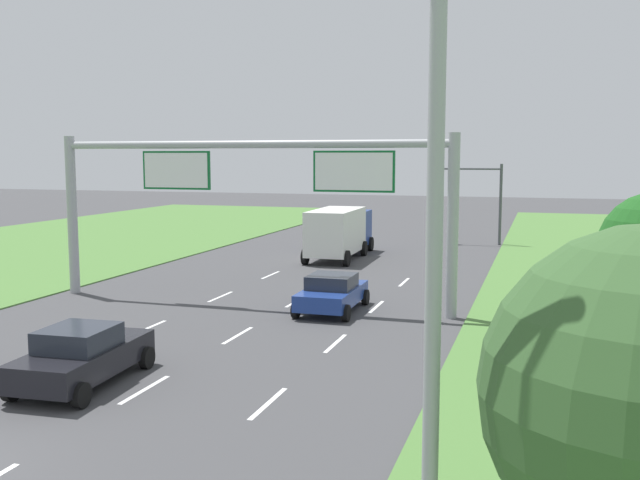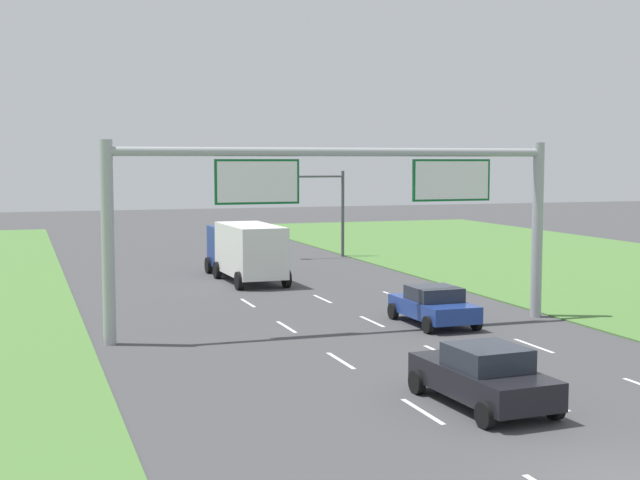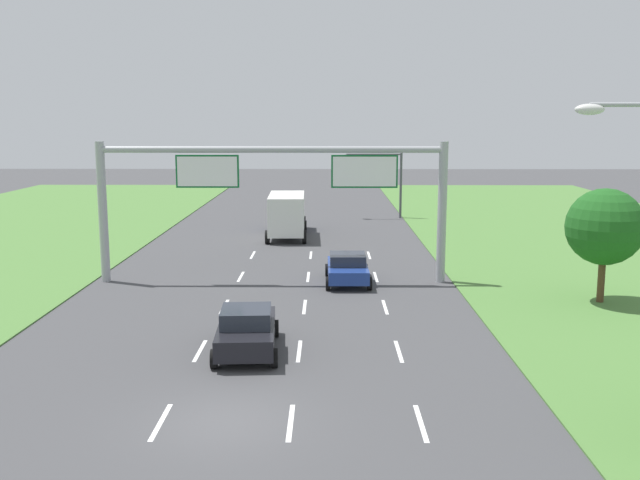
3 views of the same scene
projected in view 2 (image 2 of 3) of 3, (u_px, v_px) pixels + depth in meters
The scene contains 7 objects.
lane_dashes_inner_left at pixel (481, 447), 19.58m from camera, with size 0.14×44.40×0.01m.
lane_dashes_inner_right at pixel (614, 432), 20.70m from camera, with size 0.14×44.40×0.01m.
car_near_red at pixel (434, 305), 34.16m from camera, with size 2.24×4.25×1.48m.
car_lead_silver at pixel (483, 376), 22.78m from camera, with size 2.43×4.58×1.61m.
box_truck at pixel (245, 249), 46.55m from camera, with size 2.84×8.02×3.00m.
sign_gantry at pixel (345, 198), 32.84m from camera, with size 17.24×0.44×7.00m.
traffic_light_mast at pixel (315, 198), 57.34m from camera, with size 4.76×0.49×5.60m.
Camera 2 is at (-11.23, -13.94, 6.31)m, focal length 50.00 mm.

